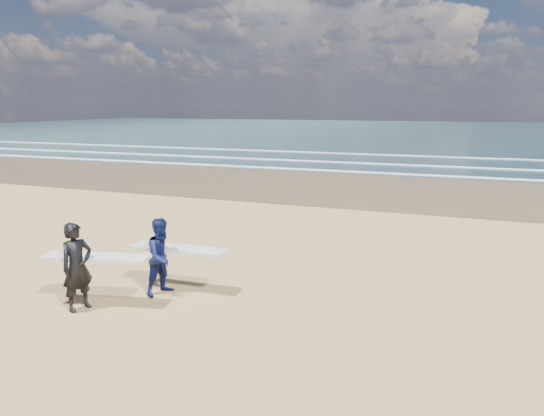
% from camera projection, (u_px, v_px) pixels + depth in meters
% --- Properties ---
extents(surfer_near, '(2.26, 1.23, 1.82)m').
position_uv_depth(surfer_near, '(80.00, 265.00, 9.80)').
color(surfer_near, black).
rests_on(surfer_near, ground).
extents(surfer_far, '(2.22, 1.16, 1.71)m').
position_uv_depth(surfer_far, '(164.00, 256.00, 10.65)').
color(surfer_far, '#0C1444').
rests_on(surfer_far, ground).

